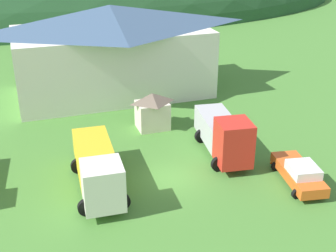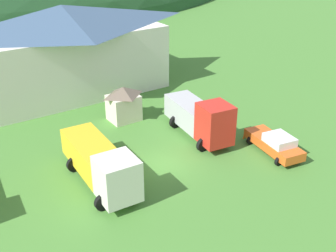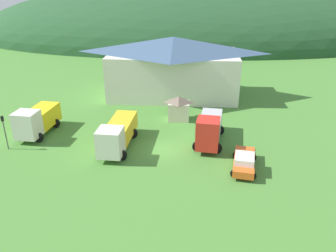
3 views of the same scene
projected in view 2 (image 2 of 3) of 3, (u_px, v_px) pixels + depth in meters
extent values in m
plane|color=#477F33|center=(165.00, 164.00, 30.31)|extent=(200.00, 200.00, 0.00)
cube|color=white|center=(67.00, 60.00, 42.13)|extent=(18.55, 9.80, 6.49)
pyramid|color=#3D5675|center=(62.00, 17.00, 40.19)|extent=(20.03, 10.58, 2.27)
cube|color=beige|center=(124.00, 108.00, 36.57)|extent=(2.56, 2.14, 2.31)
pyramid|color=#6B5B4C|center=(123.00, 91.00, 35.88)|extent=(2.77, 2.31, 0.81)
cube|color=silver|center=(117.00, 179.00, 25.12)|extent=(2.50, 2.51, 2.72)
cube|color=black|center=(118.00, 171.00, 24.76)|extent=(1.38, 1.97, 0.87)
cube|color=gold|center=(92.00, 155.00, 28.55)|extent=(2.70, 6.18, 1.89)
cylinder|color=black|center=(134.00, 192.00, 26.20)|extent=(1.10, 0.30, 1.10)
cylinder|color=black|center=(103.00, 202.00, 25.24)|extent=(1.10, 0.30, 1.10)
cylinder|color=black|center=(102.00, 157.00, 30.15)|extent=(1.10, 0.30, 1.10)
cylinder|color=black|center=(74.00, 164.00, 29.19)|extent=(1.10, 0.30, 1.10)
cube|color=red|center=(215.00, 124.00, 31.47)|extent=(2.56, 2.65, 3.12)
cube|color=black|center=(216.00, 116.00, 31.07)|extent=(1.46, 2.04, 1.00)
cube|color=#B2B2B7|center=(190.00, 113.00, 34.76)|extent=(2.92, 5.43, 1.93)
cylinder|color=black|center=(225.00, 139.00, 32.56)|extent=(1.10, 0.30, 1.10)
cylinder|color=black|center=(203.00, 145.00, 31.76)|extent=(1.10, 0.30, 1.10)
cylinder|color=black|center=(195.00, 117.00, 36.21)|extent=(1.10, 0.30, 1.10)
cylinder|color=black|center=(175.00, 122.00, 35.41)|extent=(1.10, 0.30, 1.10)
cube|color=#DF5C1F|center=(273.00, 144.00, 31.57)|extent=(2.72, 5.43, 0.70)
cube|color=silver|center=(280.00, 140.00, 30.77)|extent=(2.06, 2.33, 0.62)
cylinder|color=black|center=(297.00, 156.00, 30.59)|extent=(0.68, 0.24, 0.68)
cylinder|color=black|center=(279.00, 161.00, 29.98)|extent=(0.68, 0.24, 0.68)
cylinder|color=black|center=(268.00, 136.00, 33.47)|extent=(0.68, 0.24, 0.68)
cylinder|color=black|center=(251.00, 140.00, 32.86)|extent=(0.68, 0.24, 0.68)
cone|color=orange|center=(244.00, 138.00, 33.87)|extent=(0.36, 0.36, 0.57)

